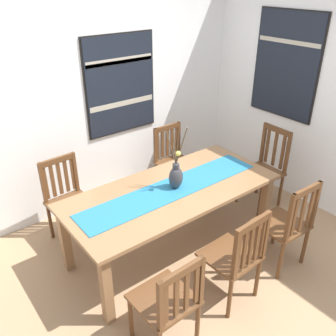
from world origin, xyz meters
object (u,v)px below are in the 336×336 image
(chair_1, at_px, (173,159))
(chair_3, at_px, (287,224))
(dining_table, at_px, (172,197))
(chair_2, at_px, (265,168))
(chair_5, at_px, (236,256))
(chair_4, at_px, (68,199))
(painting_on_back_wall, at_px, (120,85))
(centerpiece_vase, at_px, (176,176))
(chair_0, at_px, (169,301))
(painting_on_side_wall, at_px, (286,65))

(chair_1, bearing_deg, chair_3, -89.92)
(dining_table, height_order, chair_3, chair_3)
(chair_2, height_order, chair_5, chair_2)
(chair_4, distance_m, painting_on_back_wall, 1.42)
(chair_2, bearing_deg, centerpiece_vase, -179.76)
(chair_3, xyz_separation_m, painting_on_back_wall, (-0.45, 2.11, 0.92))
(chair_2, relative_size, chair_4, 1.07)
(dining_table, height_order, chair_0, chair_0)
(centerpiece_vase, distance_m, chair_5, 0.91)
(chair_0, height_order, chair_5, chair_5)
(chair_3, height_order, chair_5, chair_3)
(chair_2, relative_size, painting_on_back_wall, 0.86)
(centerpiece_vase, distance_m, chair_0, 1.20)
(chair_3, bearing_deg, painting_on_back_wall, 101.96)
(chair_3, bearing_deg, chair_2, 49.24)
(painting_on_side_wall, bearing_deg, chair_1, 152.17)
(chair_1, bearing_deg, chair_5, -112.22)
(chair_1, distance_m, chair_2, 1.11)
(dining_table, bearing_deg, chair_1, 50.56)
(chair_0, relative_size, chair_2, 0.90)
(chair_0, bearing_deg, chair_5, 1.50)
(chair_1, relative_size, chair_3, 0.95)
(chair_1, xyz_separation_m, painting_on_back_wall, (-0.44, 0.43, 0.93))
(chair_0, xyz_separation_m, painting_on_back_wall, (0.97, 2.14, 0.94))
(chair_5, bearing_deg, chair_2, 30.75)
(chair_5, distance_m, painting_on_side_wall, 2.42)
(dining_table, bearing_deg, chair_4, 131.15)
(chair_0, distance_m, chair_2, 2.29)
(chair_4, bearing_deg, centerpiece_vase, -47.52)
(dining_table, height_order, chair_1, chair_1)
(chair_1, relative_size, chair_4, 0.99)
(centerpiece_vase, xyz_separation_m, chair_1, (0.66, 0.86, -0.38))
(chair_2, xyz_separation_m, painting_on_back_wall, (-1.16, 1.28, 0.91))
(dining_table, xyz_separation_m, chair_3, (0.71, -0.82, -0.15))
(chair_0, bearing_deg, painting_on_back_wall, 65.70)
(chair_1, relative_size, chair_2, 0.92)
(chair_2, relative_size, chair_3, 1.03)
(chair_1, height_order, painting_on_back_wall, painting_on_back_wall)
(chair_2, distance_m, chair_5, 1.63)
(chair_3, xyz_separation_m, chair_5, (-0.69, -0.01, 0.00))
(chair_1, bearing_deg, painting_on_back_wall, 136.10)
(chair_1, xyz_separation_m, chair_2, (0.71, -0.86, 0.01))
(centerpiece_vase, bearing_deg, chair_5, -91.97)
(chair_5, bearing_deg, chair_1, 67.78)
(dining_table, distance_m, centerpiece_vase, 0.23)
(dining_table, xyz_separation_m, chair_5, (0.01, -0.84, -0.15))
(chair_0, height_order, chair_4, chair_4)
(chair_4, distance_m, painting_on_side_wall, 2.88)
(centerpiece_vase, bearing_deg, chair_3, -50.88)
(dining_table, bearing_deg, centerpiece_vase, -10.00)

